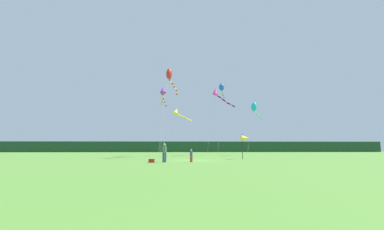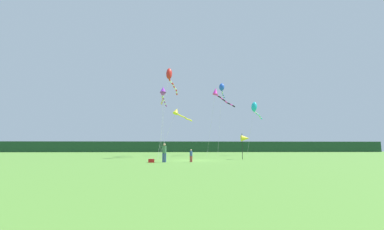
{
  "view_description": "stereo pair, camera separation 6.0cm",
  "coord_description": "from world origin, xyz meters",
  "px_view_note": "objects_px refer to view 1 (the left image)",
  "views": [
    {
      "loc": [
        -1.34,
        -25.97,
        1.32
      ],
      "look_at": [
        0.0,
        6.0,
        5.34
      ],
      "focal_mm": 23.98,
      "sensor_mm": 36.0,
      "label": 1
    },
    {
      "loc": [
        -1.28,
        -25.97,
        1.32
      ],
      "look_at": [
        0.0,
        6.0,
        5.34
      ],
      "focal_mm": 23.98,
      "sensor_mm": 36.0,
      "label": 2
    }
  ],
  "objects_px": {
    "kite_magenta": "(218,94)",
    "kite_blue": "(222,88)",
    "person_child": "(191,155)",
    "kite_rainbow": "(163,94)",
    "cooler_box": "(152,161)",
    "kite_purple": "(163,92)",
    "person_adult": "(164,152)",
    "banner_flag_pole": "(245,138)",
    "kite_cyan": "(254,108)",
    "kite_red": "(170,76)",
    "kite_yellow": "(178,112)"
  },
  "relations": [
    {
      "from": "kite_red",
      "to": "person_child",
      "type": "bearing_deg",
      "value": -75.07
    },
    {
      "from": "kite_magenta",
      "to": "kite_blue",
      "type": "relative_size",
      "value": 0.85
    },
    {
      "from": "person_adult",
      "to": "person_child",
      "type": "relative_size",
      "value": 1.45
    },
    {
      "from": "person_adult",
      "to": "kite_magenta",
      "type": "height_order",
      "value": "kite_magenta"
    },
    {
      "from": "person_child",
      "to": "kite_cyan",
      "type": "relative_size",
      "value": 0.13
    },
    {
      "from": "person_child",
      "to": "banner_flag_pole",
      "type": "xyz_separation_m",
      "value": [
        6.09,
        4.67,
        1.63
      ]
    },
    {
      "from": "person_adult",
      "to": "kite_red",
      "type": "xyz_separation_m",
      "value": [
        -0.03,
        9.27,
        9.48
      ]
    },
    {
      "from": "cooler_box",
      "to": "kite_purple",
      "type": "bearing_deg",
      "value": 89.85
    },
    {
      "from": "person_child",
      "to": "kite_blue",
      "type": "bearing_deg",
      "value": 73.28
    },
    {
      "from": "banner_flag_pole",
      "to": "kite_magenta",
      "type": "xyz_separation_m",
      "value": [
        -1.25,
        11.57,
        7.4
      ]
    },
    {
      "from": "banner_flag_pole",
      "to": "kite_cyan",
      "type": "bearing_deg",
      "value": 69.36
    },
    {
      "from": "kite_cyan",
      "to": "kite_rainbow",
      "type": "xyz_separation_m",
      "value": [
        -14.89,
        -2.5,
        1.68
      ]
    },
    {
      "from": "banner_flag_pole",
      "to": "kite_rainbow",
      "type": "xyz_separation_m",
      "value": [
        -9.87,
        10.84,
        7.16
      ]
    },
    {
      "from": "kite_blue",
      "to": "kite_rainbow",
      "type": "bearing_deg",
      "value": -153.87
    },
    {
      "from": "kite_red",
      "to": "kite_rainbow",
      "type": "relative_size",
      "value": 1.12
    },
    {
      "from": "kite_purple",
      "to": "kite_magenta",
      "type": "height_order",
      "value": "kite_magenta"
    },
    {
      "from": "kite_purple",
      "to": "banner_flag_pole",
      "type": "bearing_deg",
      "value": -37.29
    },
    {
      "from": "person_adult",
      "to": "banner_flag_pole",
      "type": "height_order",
      "value": "banner_flag_pole"
    },
    {
      "from": "cooler_box",
      "to": "kite_purple",
      "type": "xyz_separation_m",
      "value": [
        0.03,
        12.5,
        8.75
      ]
    },
    {
      "from": "person_child",
      "to": "kite_yellow",
      "type": "height_order",
      "value": "kite_yellow"
    },
    {
      "from": "cooler_box",
      "to": "kite_blue",
      "type": "distance_m",
      "value": 25.7
    },
    {
      "from": "cooler_box",
      "to": "kite_yellow",
      "type": "height_order",
      "value": "kite_yellow"
    },
    {
      "from": "kite_magenta",
      "to": "kite_rainbow",
      "type": "bearing_deg",
      "value": -175.11
    },
    {
      "from": "person_child",
      "to": "kite_yellow",
      "type": "distance_m",
      "value": 18.89
    },
    {
      "from": "kite_blue",
      "to": "person_adult",
      "type": "bearing_deg",
      "value": -112.37
    },
    {
      "from": "kite_cyan",
      "to": "kite_blue",
      "type": "height_order",
      "value": "kite_blue"
    },
    {
      "from": "kite_red",
      "to": "kite_cyan",
      "type": "bearing_deg",
      "value": 33.69
    },
    {
      "from": "banner_flag_pole",
      "to": "kite_purple",
      "type": "height_order",
      "value": "kite_purple"
    },
    {
      "from": "person_adult",
      "to": "kite_magenta",
      "type": "xyz_separation_m",
      "value": [
        7.21,
        16.51,
        8.74
      ]
    },
    {
      "from": "kite_magenta",
      "to": "kite_blue",
      "type": "xyz_separation_m",
      "value": [
        1.28,
        4.12,
        1.9
      ]
    },
    {
      "from": "kite_red",
      "to": "kite_magenta",
      "type": "distance_m",
      "value": 10.26
    },
    {
      "from": "cooler_box",
      "to": "kite_rainbow",
      "type": "relative_size",
      "value": 0.05
    },
    {
      "from": "kite_purple",
      "to": "kite_magenta",
      "type": "relative_size",
      "value": 0.92
    },
    {
      "from": "kite_rainbow",
      "to": "kite_blue",
      "type": "bearing_deg",
      "value": 26.13
    },
    {
      "from": "cooler_box",
      "to": "kite_rainbow",
      "type": "distance_m",
      "value": 18.57
    },
    {
      "from": "banner_flag_pole",
      "to": "kite_yellow",
      "type": "relative_size",
      "value": 0.36
    },
    {
      "from": "banner_flag_pole",
      "to": "cooler_box",
      "type": "bearing_deg",
      "value": -151.19
    },
    {
      "from": "kite_red",
      "to": "person_adult",
      "type": "bearing_deg",
      "value": -89.83
    },
    {
      "from": "kite_rainbow",
      "to": "kite_magenta",
      "type": "bearing_deg",
      "value": 4.89
    },
    {
      "from": "banner_flag_pole",
      "to": "kite_red",
      "type": "distance_m",
      "value": 12.53
    },
    {
      "from": "kite_rainbow",
      "to": "kite_cyan",
      "type": "bearing_deg",
      "value": 9.55
    },
    {
      "from": "person_adult",
      "to": "kite_red",
      "type": "height_order",
      "value": "kite_red"
    },
    {
      "from": "person_child",
      "to": "banner_flag_pole",
      "type": "distance_m",
      "value": 7.85
    },
    {
      "from": "kite_rainbow",
      "to": "kite_blue",
      "type": "relative_size",
      "value": 0.82
    },
    {
      "from": "banner_flag_pole",
      "to": "kite_cyan",
      "type": "xyz_separation_m",
      "value": [
        5.03,
        13.34,
        5.48
      ]
    },
    {
      "from": "person_child",
      "to": "kite_rainbow",
      "type": "bearing_deg",
      "value": 103.7
    },
    {
      "from": "kite_red",
      "to": "kite_purple",
      "type": "xyz_separation_m",
      "value": [
        -1.03,
        2.92,
        -1.49
      ]
    },
    {
      "from": "person_child",
      "to": "kite_purple",
      "type": "relative_size",
      "value": 0.12
    },
    {
      "from": "cooler_box",
      "to": "person_child",
      "type": "bearing_deg",
      "value": 9.47
    },
    {
      "from": "person_child",
      "to": "kite_cyan",
      "type": "height_order",
      "value": "kite_cyan"
    }
  ]
}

